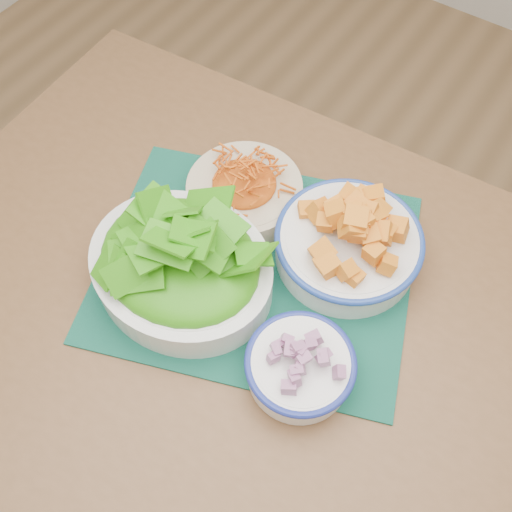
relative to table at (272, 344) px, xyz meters
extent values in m
plane|color=#A87F51|center=(-0.19, -0.02, -0.66)|extent=(4.00, 4.00, 0.00)
cube|color=brown|center=(0.00, 0.00, 0.07)|extent=(1.34, 0.94, 0.04)
cylinder|color=brown|center=(-0.60, 0.33, -0.30)|extent=(0.06, 0.06, 0.71)
cube|color=#083328|center=(-0.08, 0.06, 0.09)|extent=(0.60, 0.55, 0.00)
cylinder|color=beige|center=(-0.17, 0.16, 0.12)|extent=(0.26, 0.26, 0.04)
ellipsoid|color=#D75D13|center=(-0.17, 0.16, 0.15)|extent=(0.17, 0.17, 0.03)
cylinder|color=white|center=(0.03, 0.16, 0.12)|extent=(0.29, 0.29, 0.06)
torus|color=#214098|center=(0.03, 0.16, 0.15)|extent=(0.23, 0.23, 0.01)
ellipsoid|color=orange|center=(0.03, 0.16, 0.18)|extent=(0.20, 0.20, 0.05)
ellipsoid|color=#197605|center=(-0.16, -0.02, 0.20)|extent=(0.26, 0.22, 0.08)
cylinder|color=white|center=(0.08, -0.05, 0.12)|extent=(0.18, 0.18, 0.05)
torus|color=navy|center=(0.08, -0.05, 0.14)|extent=(0.16, 0.16, 0.01)
ellipsoid|color=#72134F|center=(0.08, -0.05, 0.16)|extent=(0.13, 0.13, 0.03)
camera|label=1|loc=(0.19, -0.32, 0.89)|focal=40.00mm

